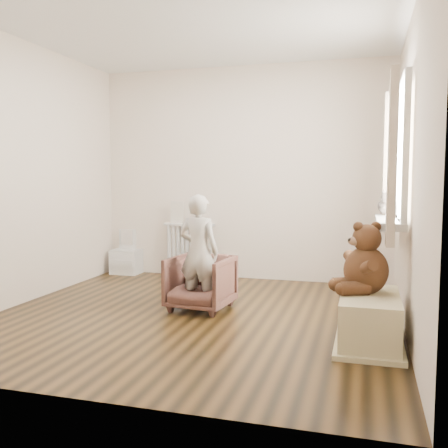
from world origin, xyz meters
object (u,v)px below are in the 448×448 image
(teddy_bear, at_px, (366,254))
(plush_cat, at_px, (387,204))
(armchair, at_px, (201,283))
(radiator, at_px, (189,246))
(toy_bench, at_px, (370,318))
(child, at_px, (199,252))
(toy_vanity, at_px, (126,253))

(teddy_bear, xyz_separation_m, plush_cat, (0.17, 0.99, 0.33))
(armchair, bearing_deg, teddy_bear, -12.84)
(radiator, distance_m, plush_cat, 2.59)
(toy_bench, distance_m, teddy_bear, 0.48)
(armchair, relative_size, teddy_bear, 1.06)
(child, height_order, toy_bench, child)
(radiator, height_order, plush_cat, plush_cat)
(toy_bench, bearing_deg, child, 160.32)
(radiator, distance_m, toy_vanity, 0.87)
(child, distance_m, plush_cat, 1.81)
(radiator, bearing_deg, child, -66.98)
(toy_vanity, relative_size, armchair, 1.02)
(teddy_bear, bearing_deg, armchair, 137.98)
(radiator, relative_size, child, 0.63)
(toy_vanity, height_order, toy_bench, toy_vanity)
(toy_vanity, bearing_deg, toy_bench, -33.64)
(radiator, distance_m, toy_bench, 3.00)
(toy_bench, xyz_separation_m, teddy_bear, (-0.03, 0.08, 0.47))
(radiator, xyz_separation_m, plush_cat, (2.32, -0.98, 0.61))
(armchair, bearing_deg, toy_vanity, 142.84)
(toy_vanity, height_order, teddy_bear, teddy_bear)
(armchair, bearing_deg, radiator, 119.98)
(radiator, bearing_deg, toy_vanity, -178.02)
(toy_bench, bearing_deg, armchair, 158.68)
(toy_bench, height_order, teddy_bear, teddy_bear)
(toy_vanity, bearing_deg, teddy_bear, -32.89)
(teddy_bear, bearing_deg, radiator, 114.40)
(radiator, relative_size, plush_cat, 2.49)
(teddy_bear, distance_m, plush_cat, 1.06)
(armchair, relative_size, plush_cat, 2.08)
(toy_bench, distance_m, plush_cat, 1.35)
(toy_vanity, bearing_deg, radiator, 1.98)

